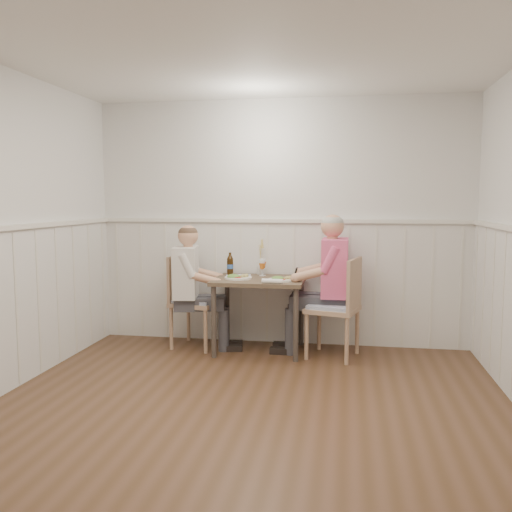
% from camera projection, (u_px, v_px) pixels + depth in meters
% --- Properties ---
extents(ground_plane, '(4.50, 4.50, 0.00)m').
position_uv_depth(ground_plane, '(240.00, 426.00, 3.71)').
color(ground_plane, '#4C321E').
extents(room_shell, '(4.04, 4.54, 2.60)m').
position_uv_depth(room_shell, '(239.00, 204.00, 3.55)').
color(room_shell, white).
rests_on(room_shell, ground).
extents(wainscot, '(4.00, 4.49, 1.34)m').
position_uv_depth(wainscot, '(257.00, 307.00, 4.31)').
color(wainscot, white).
rests_on(wainscot, ground).
extents(dining_table, '(0.90, 0.70, 0.75)m').
position_uv_depth(dining_table, '(259.00, 289.00, 5.48)').
color(dining_table, '#4C3D2F').
rests_on(dining_table, ground).
extents(chair_right, '(0.57, 0.57, 0.98)m').
position_uv_depth(chair_right, '(339.00, 304.00, 5.26)').
color(chair_right, '#9B7A61').
rests_on(chair_right, ground).
extents(chair_left, '(0.53, 0.53, 0.96)m').
position_uv_depth(chair_left, '(191.00, 297.00, 5.68)').
color(chair_left, '#9B7A61').
rests_on(chair_left, ground).
extents(man_in_pink, '(0.66, 0.46, 1.43)m').
position_uv_depth(man_in_pink, '(330.00, 295.00, 5.39)').
color(man_in_pink, '#3F3F47').
rests_on(man_in_pink, ground).
extents(diner_cream, '(0.65, 0.46, 1.31)m').
position_uv_depth(diner_cream, '(190.00, 297.00, 5.58)').
color(diner_cream, '#3F3F47').
rests_on(diner_cream, ground).
extents(plate_man, '(0.26, 0.26, 0.07)m').
position_uv_depth(plate_man, '(281.00, 278.00, 5.33)').
color(plate_man, white).
rests_on(plate_man, dining_table).
extents(plate_diner, '(0.27, 0.27, 0.07)m').
position_uv_depth(plate_diner, '(237.00, 277.00, 5.45)').
color(plate_diner, white).
rests_on(plate_diner, dining_table).
extents(beer_glass_a, '(0.07, 0.07, 0.18)m').
position_uv_depth(beer_glass_a, '(263.00, 264.00, 5.66)').
color(beer_glass_a, silver).
rests_on(beer_glass_a, dining_table).
extents(beer_glass_b, '(0.07, 0.07, 0.16)m').
position_uv_depth(beer_glass_b, '(262.00, 265.00, 5.65)').
color(beer_glass_b, silver).
rests_on(beer_glass_b, dining_table).
extents(beer_bottle, '(0.07, 0.07, 0.24)m').
position_uv_depth(beer_bottle, '(230.00, 265.00, 5.70)').
color(beer_bottle, black).
rests_on(beer_bottle, dining_table).
extents(rolled_napkin, '(0.21, 0.06, 0.04)m').
position_uv_depth(rolled_napkin, '(273.00, 281.00, 5.14)').
color(rolled_napkin, white).
rests_on(rolled_napkin, dining_table).
extents(grass_vase, '(0.05, 0.05, 0.40)m').
position_uv_depth(grass_vase, '(259.00, 258.00, 5.76)').
color(grass_vase, silver).
rests_on(grass_vase, dining_table).
extents(gingham_mat, '(0.28, 0.24, 0.01)m').
position_uv_depth(gingham_mat, '(238.00, 276.00, 5.66)').
color(gingham_mat, '#5467A1').
rests_on(gingham_mat, dining_table).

